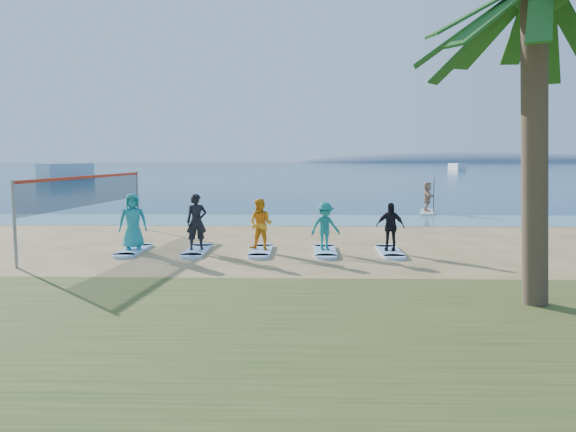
{
  "coord_description": "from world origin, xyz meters",
  "views": [
    {
      "loc": [
        1.67,
        -17.3,
        3.14
      ],
      "look_at": [
        1.11,
        2.0,
        1.1
      ],
      "focal_mm": 35.0,
      "sensor_mm": 36.0,
      "label": 1
    }
  ],
  "objects_px": {
    "paddleboard": "(427,212)",
    "boat_offshore_b": "(457,170)",
    "surfboard_2": "(261,251)",
    "student_2": "(261,224)",
    "student_4": "(390,227)",
    "student_0": "(133,221)",
    "surfboard_4": "(390,252)",
    "paddleboarder": "(427,197)",
    "student_1": "(197,222)",
    "volleyball_net": "(89,191)",
    "surfboard_0": "(134,250)",
    "student_3": "(325,226)",
    "surfboard_3": "(325,251)",
    "surfboard_1": "(197,251)",
    "boat_offshore_a": "(66,179)"
  },
  "relations": [
    {
      "from": "boat_offshore_a",
      "to": "student_4",
      "type": "xyz_separation_m",
      "value": [
        37.24,
        -61.98,
        0.87
      ]
    },
    {
      "from": "boat_offshore_b",
      "to": "student_1",
      "type": "bearing_deg",
      "value": -117.96
    },
    {
      "from": "student_2",
      "to": "surfboard_3",
      "type": "xyz_separation_m",
      "value": [
        2.12,
        0.0,
        -0.89
      ]
    },
    {
      "from": "paddleboard",
      "to": "student_1",
      "type": "xyz_separation_m",
      "value": [
        -10.43,
        -13.2,
        0.95
      ]
    },
    {
      "from": "paddleboard",
      "to": "paddleboarder",
      "type": "height_order",
      "value": "paddleboarder"
    },
    {
      "from": "student_3",
      "to": "surfboard_3",
      "type": "bearing_deg",
      "value": 0.0
    },
    {
      "from": "surfboard_2",
      "to": "surfboard_3",
      "type": "relative_size",
      "value": 1.0
    },
    {
      "from": "surfboard_4",
      "to": "student_4",
      "type": "relative_size",
      "value": 1.41
    },
    {
      "from": "surfboard_2",
      "to": "volleyball_net",
      "type": "bearing_deg",
      "value": 165.04
    },
    {
      "from": "boat_offshore_b",
      "to": "student_3",
      "type": "relative_size",
      "value": 3.55
    },
    {
      "from": "surfboard_3",
      "to": "surfboard_4",
      "type": "bearing_deg",
      "value": 0.0
    },
    {
      "from": "boat_offshore_a",
      "to": "surfboard_0",
      "type": "height_order",
      "value": "boat_offshore_a"
    },
    {
      "from": "surfboard_2",
      "to": "surfboard_3",
      "type": "bearing_deg",
      "value": 0.0
    },
    {
      "from": "student_0",
      "to": "student_3",
      "type": "xyz_separation_m",
      "value": [
        6.36,
        0.0,
        -0.15
      ]
    },
    {
      "from": "boat_offshore_b",
      "to": "student_0",
      "type": "height_order",
      "value": "student_0"
    },
    {
      "from": "boat_offshore_b",
      "to": "student_4",
      "type": "height_order",
      "value": "student_4"
    },
    {
      "from": "surfboard_4",
      "to": "surfboard_0",
      "type": "bearing_deg",
      "value": 180.0
    },
    {
      "from": "volleyball_net",
      "to": "paddleboarder",
      "type": "bearing_deg",
      "value": 38.17
    },
    {
      "from": "student_0",
      "to": "student_2",
      "type": "relative_size",
      "value": 1.11
    },
    {
      "from": "paddleboarder",
      "to": "student_1",
      "type": "xyz_separation_m",
      "value": [
        -10.43,
        -13.2,
        0.08
      ]
    },
    {
      "from": "boat_offshore_a",
      "to": "student_1",
      "type": "relative_size",
      "value": 4.64
    },
    {
      "from": "surfboard_2",
      "to": "boat_offshore_b",
      "type": "bearing_deg",
      "value": 72.05
    },
    {
      "from": "student_2",
      "to": "paddleboarder",
      "type": "bearing_deg",
      "value": 79.39
    },
    {
      "from": "volleyball_net",
      "to": "boat_offshore_a",
      "type": "xyz_separation_m",
      "value": [
        -26.66,
        60.29,
        -1.9
      ]
    },
    {
      "from": "student_0",
      "to": "student_2",
      "type": "xyz_separation_m",
      "value": [
        4.24,
        0.0,
        -0.09
      ]
    },
    {
      "from": "student_4",
      "to": "student_1",
      "type": "bearing_deg",
      "value": -163.12
    },
    {
      "from": "paddleboarder",
      "to": "surfboard_3",
      "type": "relative_size",
      "value": 0.74
    },
    {
      "from": "boat_offshore_b",
      "to": "surfboard_3",
      "type": "height_order",
      "value": "boat_offshore_b"
    },
    {
      "from": "student_0",
      "to": "surfboard_1",
      "type": "bearing_deg",
      "value": -15.01
    },
    {
      "from": "paddleboard",
      "to": "boat_offshore_a",
      "type": "distance_m",
      "value": 63.92
    },
    {
      "from": "student_4",
      "to": "surfboard_1",
      "type": "bearing_deg",
      "value": -163.12
    },
    {
      "from": "surfboard_2",
      "to": "student_2",
      "type": "distance_m",
      "value": 0.89
    },
    {
      "from": "volleyball_net",
      "to": "surfboard_1",
      "type": "bearing_deg",
      "value": -21.88
    },
    {
      "from": "paddleboarder",
      "to": "surfboard_1",
      "type": "bearing_deg",
      "value": 147.11
    },
    {
      "from": "student_2",
      "to": "boat_offshore_a",
      "type": "bearing_deg",
      "value": 139.61
    },
    {
      "from": "student_0",
      "to": "surfboard_2",
      "type": "height_order",
      "value": "student_0"
    },
    {
      "from": "volleyball_net",
      "to": "surfboard_4",
      "type": "xyz_separation_m",
      "value": [
        10.57,
        -1.69,
        -1.86
      ]
    },
    {
      "from": "boat_offshore_b",
      "to": "surfboard_1",
      "type": "height_order",
      "value": "boat_offshore_b"
    },
    {
      "from": "boat_offshore_a",
      "to": "student_2",
      "type": "xyz_separation_m",
      "value": [
        33.0,
        -61.98,
        0.93
      ]
    },
    {
      "from": "student_2",
      "to": "surfboard_4",
      "type": "relative_size",
      "value": 0.76
    },
    {
      "from": "student_4",
      "to": "student_0",
      "type": "bearing_deg",
      "value": -163.12
    },
    {
      "from": "student_1",
      "to": "surfboard_2",
      "type": "bearing_deg",
      "value": -18.23
    },
    {
      "from": "surfboard_0",
      "to": "student_0",
      "type": "bearing_deg",
      "value": 0.0
    },
    {
      "from": "surfboard_0",
      "to": "student_1",
      "type": "relative_size",
      "value": 1.19
    },
    {
      "from": "surfboard_3",
      "to": "student_3",
      "type": "xyz_separation_m",
      "value": [
        0.0,
        0.0,
        0.83
      ]
    },
    {
      "from": "surfboard_1",
      "to": "surfboard_3",
      "type": "distance_m",
      "value": 4.24
    },
    {
      "from": "volleyball_net",
      "to": "surfboard_3",
      "type": "height_order",
      "value": "volleyball_net"
    },
    {
      "from": "boat_offshore_b",
      "to": "student_4",
      "type": "bearing_deg",
      "value": -115.1
    },
    {
      "from": "paddleboard",
      "to": "boat_offshore_b",
      "type": "bearing_deg",
      "value": 86.91
    },
    {
      "from": "surfboard_3",
      "to": "student_3",
      "type": "height_order",
      "value": "student_3"
    }
  ]
}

